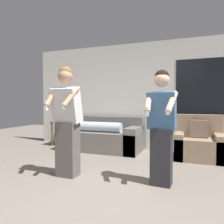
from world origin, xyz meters
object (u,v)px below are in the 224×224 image
at_px(person_left, 67,121).
at_px(couch, 103,137).
at_px(person_right, 162,126).
at_px(armchair, 199,144).
at_px(side_table, 63,125).

bearing_deg(person_left, couch, 96.52).
bearing_deg(person_right, armchair, 73.23).
bearing_deg(person_left, side_table, 124.56).
height_order(side_table, person_left, person_left).
distance_m(side_table, person_left, 2.68).
bearing_deg(person_left, armchair, 44.06).
relative_size(armchair, side_table, 1.16).
bearing_deg(person_left, person_right, 6.35).
height_order(armchair, person_left, person_left).
height_order(person_left, person_right, person_left).
height_order(couch, side_table, couch).
relative_size(couch, armchair, 2.03).
distance_m(couch, side_table, 1.32).
bearing_deg(side_table, armchair, -4.09).
xyz_separation_m(armchair, person_right, (-0.54, -1.78, 0.53)).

